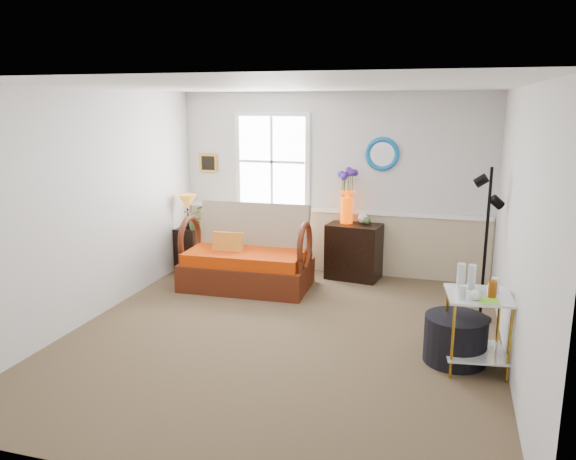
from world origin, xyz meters
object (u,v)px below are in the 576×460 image
(floor_lamp, at_px, (486,246))
(ottoman, at_px, (455,339))
(cabinet, at_px, (354,251))
(loveseat, at_px, (246,248))
(lamp_stand, at_px, (191,249))
(side_table, at_px, (476,331))

(floor_lamp, distance_m, ottoman, 1.38)
(cabinet, bearing_deg, loveseat, -140.66)
(loveseat, relative_size, lamp_stand, 2.64)
(loveseat, relative_size, ottoman, 2.83)
(lamp_stand, xyz_separation_m, floor_lamp, (4.07, -0.88, 0.56))
(loveseat, xyz_separation_m, lamp_stand, (-1.08, 0.53, -0.23))
(loveseat, relative_size, side_table, 2.30)
(lamp_stand, height_order, cabinet, cabinet)
(side_table, distance_m, ottoman, 0.24)
(lamp_stand, distance_m, floor_lamp, 4.21)
(loveseat, xyz_separation_m, floor_lamp, (2.99, -0.36, 0.33))
(loveseat, height_order, side_table, loveseat)
(side_table, height_order, floor_lamp, floor_lamp)
(loveseat, relative_size, cabinet, 2.15)
(cabinet, bearing_deg, floor_lamp, -27.12)
(loveseat, height_order, lamp_stand, loveseat)
(loveseat, relative_size, floor_lamp, 0.95)
(loveseat, height_order, cabinet, loveseat)
(side_table, xyz_separation_m, ottoman, (-0.18, 0.09, -0.14))
(side_table, bearing_deg, loveseat, 150.52)
(lamp_stand, xyz_separation_m, ottoman, (3.79, -2.07, -0.09))
(loveseat, xyz_separation_m, cabinet, (1.31, 0.81, -0.16))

